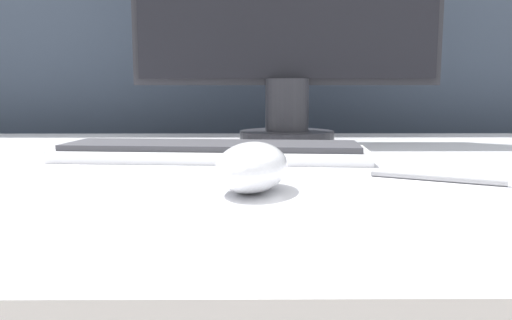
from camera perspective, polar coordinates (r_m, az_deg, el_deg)
name	(u,v)px	position (r m, az deg, el deg)	size (l,w,h in m)	color
partition_panel	(252,120)	(1.27, -0.45, 4.56)	(5.00, 0.03, 1.45)	#333D4C
computer_mouse_near	(256,167)	(0.47, 0.03, -0.80)	(0.09, 0.12, 0.05)	white
keyboard	(212,151)	(0.70, -5.03, 0.98)	(0.44, 0.16, 0.02)	white
pen	(436,177)	(0.57, 19.84, -1.89)	(0.13, 0.07, 0.01)	#99999E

